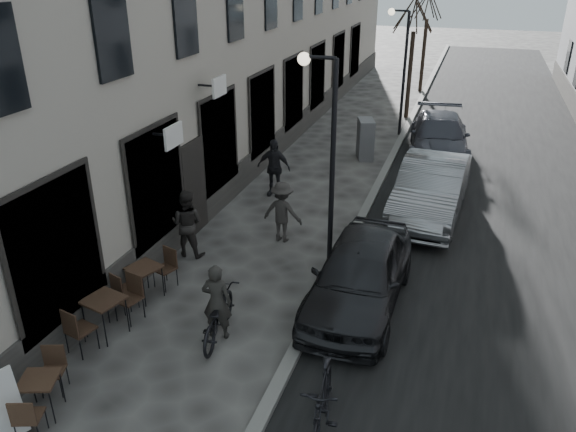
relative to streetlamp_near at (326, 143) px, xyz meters
The scene contains 20 objects.
road 11.23m from the streetlamp_near, 68.09° to the left, with size 7.30×60.00×0.00m, color black.
kerb 10.48m from the streetlamp_near, 87.87° to the left, with size 0.25×60.00×0.12m, color slate.
streetlamp_near is the anchor object (origin of this frame).
streetlamp_far 12.00m from the streetlamp_near, 90.00° to the left, with size 0.90×0.28×5.09m.
tree_near 15.08m from the streetlamp_near, 89.72° to the left, with size 2.40×2.40×5.70m.
tree_far 21.05m from the streetlamp_near, 89.80° to the left, with size 2.40×2.40×5.70m.
bistro_set_a 7.40m from the streetlamp_near, 116.84° to the right, with size 0.86×1.47×0.84m.
bistro_set_b 5.85m from the streetlamp_near, 130.32° to the right, with size 0.85×1.75×1.00m.
bistro_set_c 4.99m from the streetlamp_near, 142.98° to the right, with size 0.91×1.61×0.92m.
sign_board 8.02m from the streetlamp_near, 115.87° to the right, with size 0.66×0.77×1.19m.
utility_cabinet 8.80m from the streetlamp_near, 94.25° to the left, with size 0.54×0.99×1.48m, color slate.
bicycle 4.43m from the streetlamp_near, 110.63° to the right, with size 0.65×1.87×0.98m, color black.
cyclist_rider 4.25m from the streetlamp_near, 110.63° to the right, with size 0.59×0.39×1.61m, color black.
pedestrian_near 4.12m from the streetlamp_near, behind, with size 0.84×0.66×1.74m, color #262321.
pedestrian_mid 2.91m from the streetlamp_near, 142.63° to the left, with size 1.07×0.62×1.66m, color #2D2A27.
pedestrian_far 5.29m from the streetlamp_near, 123.83° to the left, with size 1.07×0.45×1.83m, color black.
car_near 2.99m from the streetlamp_near, 49.32° to the right, with size 1.82×4.53×1.54m, color black.
car_mid 5.05m from the streetlamp_near, 61.15° to the left, with size 1.76×5.05×1.67m, color gray.
car_far 10.06m from the streetlamp_near, 78.46° to the left, with size 2.13×5.24×1.52m, color #363740.
moped 5.88m from the streetlamp_near, 75.07° to the right, with size 0.55×1.95×1.17m, color black.
Camera 1 is at (2.79, -5.63, 6.89)m, focal length 35.00 mm.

